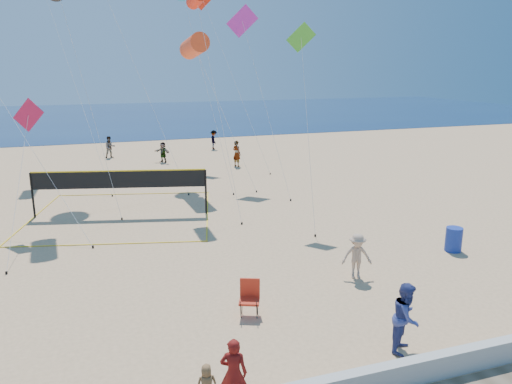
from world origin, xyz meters
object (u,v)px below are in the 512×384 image
object	(u,v)px
camp_chair	(250,295)
trash_barrel	(454,239)
volleyball_net	(120,185)
woman	(234,373)

from	to	relation	value
camp_chair	trash_barrel	world-z (taller)	camp_chair
camp_chair	trash_barrel	xyz separation A→B (m)	(9.13, 2.30, -0.13)
volleyball_net	camp_chair	bearing A→B (deg)	-62.48
woman	trash_barrel	bearing A→B (deg)	-126.83
camp_chair	trash_barrel	distance (m)	9.42
woman	volleyball_net	xyz separation A→B (m)	(-1.19, 15.13, 0.72)
woman	camp_chair	distance (m)	4.04
woman	trash_barrel	distance (m)	12.29
woman	volleyball_net	size ratio (longest dim) A/B	0.16
trash_barrel	volleyball_net	world-z (taller)	volleyball_net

